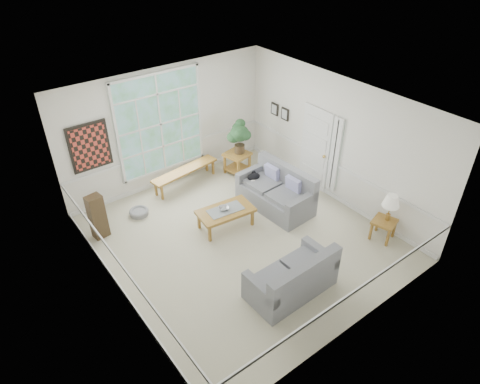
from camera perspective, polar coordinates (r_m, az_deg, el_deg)
name	(u,v)px	position (r m, az deg, el deg)	size (l,w,h in m)	color
floor	(242,238)	(9.34, 0.25, -6.12)	(5.50, 6.00, 0.01)	#B6B094
ceiling	(242,108)	(7.75, 0.31, 11.09)	(5.50, 6.00, 0.02)	white
wall_back	(167,127)	(10.69, -9.64, 8.56)	(5.50, 0.02, 3.00)	white
wall_front	(362,264)	(6.82, 15.99, -9.23)	(5.50, 0.02, 3.00)	white
wall_left	(110,233)	(7.42, -16.91, -5.29)	(0.02, 6.00, 3.00)	white
wall_right	(337,141)	(10.14, 12.81, 6.69)	(0.02, 6.00, 3.00)	white
window_back	(160,124)	(10.52, -10.57, 8.91)	(2.30, 0.08, 2.40)	white
entry_door	(315,149)	(10.66, 9.98, 5.73)	(0.08, 0.90, 2.10)	white
door_sidelight	(335,155)	(10.26, 12.54, 4.84)	(0.08, 0.26, 1.90)	white
wall_art	(90,147)	(9.97, -19.39, 5.70)	(0.90, 0.06, 1.10)	maroon
wall_frame_near	(285,114)	(11.17, 5.97, 10.28)	(0.04, 0.26, 0.32)	black
wall_frame_far	(274,109)	(11.43, 4.61, 10.95)	(0.04, 0.26, 0.32)	black
loveseat_right	(275,189)	(10.01, 4.75, 0.38)	(0.94, 1.82, 0.98)	slate
loveseat_front	(291,273)	(7.98, 6.86, -10.63)	(1.66, 0.86, 0.90)	slate
coffee_table	(226,218)	(9.51, -1.92, -3.51)	(1.23, 0.67, 0.46)	olive
pewter_bowl	(224,208)	(9.37, -2.19, -2.16)	(0.27, 0.27, 0.07)	#939397
window_bench	(185,177)	(11.02, -7.28, 2.01)	(1.88, 0.37, 0.44)	olive
end_table	(237,163)	(11.40, -0.38, 3.90)	(0.59, 0.59, 0.59)	olive
houseplant	(240,137)	(11.08, -0.05, 7.35)	(0.53, 0.53, 0.91)	#264F2A
side_table	(383,229)	(9.68, 18.49, -4.75)	(0.46, 0.46, 0.47)	olive
table_lamp	(390,208)	(9.42, 19.36, -1.99)	(0.36, 0.36, 0.61)	white
pet_bed	(139,212)	(10.23, -13.33, -2.64)	(0.45, 0.45, 0.13)	slate
floor_speaker	(97,217)	(9.57, -18.48, -3.13)	(0.32, 0.25, 1.03)	#3C2D1B
cat	(254,176)	(10.28, 1.84, 2.09)	(0.34, 0.24, 0.16)	black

